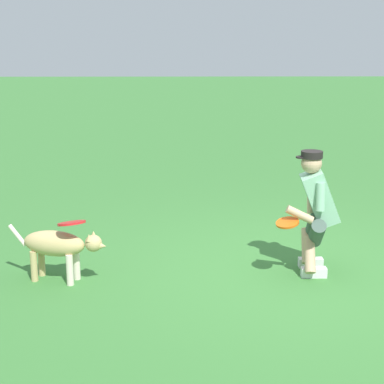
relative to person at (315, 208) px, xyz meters
name	(u,v)px	position (x,y,z in m)	size (l,w,h in m)	color
ground_plane	(292,274)	(0.23, 0.05, -0.70)	(60.00, 60.00, 0.00)	#387534
person	(315,208)	(0.00, 0.00, 0.00)	(0.60, 0.65, 1.29)	silver
dog	(59,246)	(2.61, 0.20, -0.32)	(1.05, 0.43, 0.56)	tan
frisbee_flying	(72,223)	(2.46, 0.30, -0.06)	(0.28, 0.28, 0.02)	red
frisbee_held	(287,223)	(0.32, 0.21, -0.09)	(0.23, 0.23, 0.02)	#E95A13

